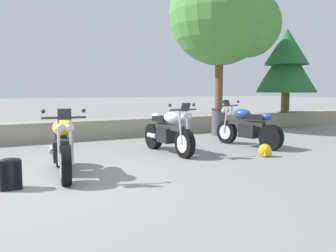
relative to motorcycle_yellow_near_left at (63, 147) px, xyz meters
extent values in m
plane|color=gray|center=(-0.54, -0.36, -0.49)|extent=(120.00, 120.00, 0.00)
cube|color=gray|center=(-0.54, 4.44, -0.21)|extent=(36.00, 0.80, 0.55)
cylinder|color=black|center=(-0.11, -0.69, -0.18)|extent=(0.24, 0.63, 0.62)
cylinder|color=black|center=(0.12, 0.74, -0.18)|extent=(0.28, 0.64, 0.62)
cylinder|color=silver|center=(-0.11, -0.69, -0.18)|extent=(0.22, 0.41, 0.38)
cube|color=black|center=(0.01, 0.07, -0.08)|extent=(0.39, 0.53, 0.34)
cube|color=#2D2D30|center=(0.00, -0.02, 0.12)|extent=(0.32, 1.11, 0.12)
ellipsoid|color=yellow|center=(-0.03, -0.17, 0.34)|extent=(0.42, 0.57, 0.26)
cube|color=black|center=(0.05, 0.30, 0.28)|extent=(0.35, 0.59, 0.12)
ellipsoid|color=yellow|center=(0.10, 0.60, 0.32)|extent=(0.26, 0.31, 0.16)
cylinder|color=#2D2D30|center=(-0.10, -0.61, 0.54)|extent=(0.66, 0.14, 0.04)
sphere|color=silver|center=(-0.05, -0.76, 0.40)|extent=(0.13, 0.13, 0.13)
sphere|color=silver|center=(-0.19, -0.73, 0.40)|extent=(0.13, 0.13, 0.13)
cube|color=#26282D|center=(-0.11, -0.71, 0.60)|extent=(0.21, 0.13, 0.18)
cylinder|color=silver|center=(-0.07, 0.52, -0.13)|extent=(0.17, 0.39, 0.11)
cylinder|color=silver|center=(-0.02, -0.66, 0.18)|extent=(0.07, 0.17, 0.73)
cylinder|color=silver|center=(-0.19, -0.63, 0.18)|extent=(0.07, 0.17, 0.73)
sphere|color=#2D2D30|center=(0.20, -0.62, 0.64)|extent=(0.07, 0.07, 0.07)
sphere|color=#2D2D30|center=(-0.39, -0.52, 0.64)|extent=(0.07, 0.07, 0.07)
cylinder|color=black|center=(2.64, 0.34, -0.18)|extent=(0.15, 0.62, 0.62)
cylinder|color=black|center=(2.61, 1.78, -0.18)|extent=(0.19, 0.62, 0.62)
cylinder|color=silver|center=(2.64, 0.34, -0.18)|extent=(0.17, 0.39, 0.38)
cube|color=black|center=(2.62, 1.11, -0.08)|extent=(0.33, 0.49, 0.34)
cube|color=#2D2D30|center=(2.63, 1.01, 0.12)|extent=(0.16, 1.10, 0.12)
ellipsoid|color=white|center=(2.63, 0.86, 0.34)|extent=(0.35, 0.53, 0.26)
cube|color=black|center=(2.62, 1.34, 0.28)|extent=(0.27, 0.56, 0.12)
ellipsoid|color=white|center=(2.61, 1.64, 0.32)|extent=(0.23, 0.28, 0.16)
cylinder|color=#2D2D30|center=(2.64, 0.42, 0.54)|extent=(0.66, 0.05, 0.04)
sphere|color=silver|center=(2.71, 0.28, 0.40)|extent=(0.13, 0.13, 0.13)
sphere|color=silver|center=(2.57, 0.28, 0.40)|extent=(0.13, 0.13, 0.13)
cube|color=#26282D|center=(2.64, 0.32, 0.60)|extent=(0.20, 0.10, 0.18)
cylinder|color=silver|center=(2.46, 1.54, -0.13)|extent=(0.12, 0.38, 0.11)
cylinder|color=silver|center=(2.73, 0.38, 0.18)|extent=(0.05, 0.16, 0.73)
cylinder|color=silver|center=(2.55, 0.38, 0.18)|extent=(0.05, 0.16, 0.73)
sphere|color=#2D2D30|center=(2.94, 0.47, 0.64)|extent=(0.07, 0.07, 0.07)
sphere|color=#2D2D30|center=(2.34, 0.46, 0.64)|extent=(0.07, 0.07, 0.07)
cylinder|color=black|center=(4.75, 1.63, -0.18)|extent=(0.24, 0.63, 0.62)
cylinder|color=black|center=(4.99, 0.21, -0.18)|extent=(0.28, 0.64, 0.62)
cylinder|color=silver|center=(4.75, 1.63, -0.18)|extent=(0.22, 0.41, 0.38)
cube|color=black|center=(4.88, 0.87, -0.08)|extent=(0.39, 0.53, 0.34)
cube|color=#2D2D30|center=(4.86, 0.97, 0.12)|extent=(0.32, 1.11, 0.12)
ellipsoid|color=#2347A8|center=(4.84, 1.11, 0.34)|extent=(0.42, 0.57, 0.26)
cube|color=black|center=(4.92, 0.64, 0.28)|extent=(0.35, 0.59, 0.12)
ellipsoid|color=#2347A8|center=(4.96, 0.35, 0.32)|extent=(0.26, 0.31, 0.16)
cylinder|color=#2D2D30|center=(4.77, 1.55, 0.54)|extent=(0.66, 0.14, 0.04)
sphere|color=silver|center=(4.67, 1.68, 0.40)|extent=(0.13, 0.13, 0.13)
sphere|color=silver|center=(4.81, 1.70, 0.40)|extent=(0.13, 0.13, 0.13)
cube|color=#26282D|center=(4.75, 1.65, 0.60)|extent=(0.21, 0.13, 0.18)
cylinder|color=silver|center=(5.11, 0.47, -0.13)|extent=(0.17, 0.39, 0.11)
cylinder|color=silver|center=(4.67, 1.57, 0.18)|extent=(0.07, 0.17, 0.73)
cylinder|color=silver|center=(4.85, 1.60, 0.18)|extent=(0.07, 0.17, 0.73)
sphere|color=#2D2D30|center=(4.48, 1.46, 0.64)|extent=(0.07, 0.07, 0.07)
sphere|color=#2D2D30|center=(5.07, 1.56, 0.64)|extent=(0.07, 0.07, 0.07)
cube|color=black|center=(-0.88, -0.55, -0.27)|extent=(0.31, 0.19, 0.44)
cube|color=black|center=(-0.89, -0.44, -0.31)|extent=(0.24, 0.06, 0.24)
ellipsoid|color=black|center=(-0.88, -0.55, -0.06)|extent=(0.29, 0.18, 0.08)
cube|color=black|center=(-0.96, -0.66, -0.25)|extent=(0.05, 0.03, 0.37)
cube|color=black|center=(-0.80, -0.65, -0.25)|extent=(0.05, 0.03, 0.37)
sphere|color=yellow|center=(4.25, -0.36, -0.35)|extent=(0.28, 0.28, 0.28)
ellipsoid|color=black|center=(4.25, -0.44, -0.34)|extent=(0.23, 0.06, 0.12)
cube|color=yellow|center=(4.25, -0.44, -0.42)|extent=(0.20, 0.08, 0.08)
cylinder|color=brown|center=(6.45, 4.31, 1.16)|extent=(0.28, 0.28, 2.19)
sphere|color=#4C8E3D|center=(6.45, 4.31, 3.59)|extent=(3.55, 3.55, 3.55)
sphere|color=#4C8E3D|center=(7.25, 3.77, 3.23)|extent=(2.31, 2.31, 2.31)
cylinder|color=brown|center=(9.62, 4.19, 0.60)|extent=(0.32, 0.32, 1.07)
cone|color=#23602D|center=(9.62, 4.19, 1.84)|extent=(2.38, 2.38, 1.95)
cone|color=#23602D|center=(9.62, 4.19, 2.64)|extent=(1.71, 1.71, 1.41)
cylinder|color=#4C4C51|center=(5.63, 3.18, -0.09)|extent=(0.44, 0.44, 0.80)
cylinder|color=#2D2D30|center=(5.63, 3.18, 0.34)|extent=(0.46, 0.46, 0.06)
camera|label=1|loc=(-1.36, -6.23, 0.97)|focal=38.98mm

